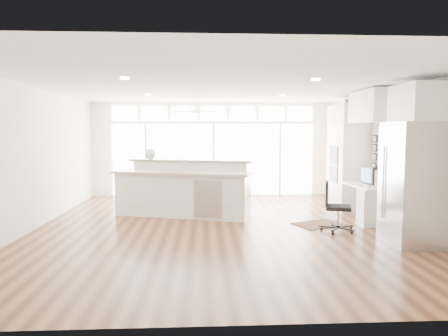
{
  "coord_description": "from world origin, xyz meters",
  "views": [
    {
      "loc": [
        -0.29,
        -7.62,
        1.82
      ],
      "look_at": [
        0.13,
        0.6,
        1.1
      ],
      "focal_mm": 32.0,
      "sensor_mm": 36.0,
      "label": 1
    }
  ],
  "objects": [
    {
      "name": "floor",
      "position": [
        0.0,
        0.0,
        -0.01
      ],
      "size": [
        7.0,
        8.0,
        0.02
      ],
      "primitive_type": "cube",
      "color": "#492816",
      "rests_on": "ground"
    },
    {
      "name": "ceiling",
      "position": [
        0.0,
        0.0,
        2.7
      ],
      "size": [
        7.0,
        8.0,
        0.02
      ],
      "primitive_type": "cube",
      "color": "white",
      "rests_on": "wall_back"
    },
    {
      "name": "wall_back",
      "position": [
        0.0,
        4.0,
        1.35
      ],
      "size": [
        7.0,
        0.04,
        2.7
      ],
      "primitive_type": "cube",
      "color": "white",
      "rests_on": "floor"
    },
    {
      "name": "wall_front",
      "position": [
        0.0,
        -4.0,
        1.35
      ],
      "size": [
        7.0,
        0.04,
        2.7
      ],
      "primitive_type": "cube",
      "color": "white",
      "rests_on": "floor"
    },
    {
      "name": "wall_left",
      "position": [
        -3.5,
        0.0,
        1.35
      ],
      "size": [
        0.04,
        8.0,
        2.7
      ],
      "primitive_type": "cube",
      "color": "white",
      "rests_on": "floor"
    },
    {
      "name": "wall_right",
      "position": [
        3.5,
        0.0,
        1.35
      ],
      "size": [
        0.04,
        8.0,
        2.7
      ],
      "primitive_type": "cube",
      "color": "white",
      "rests_on": "floor"
    },
    {
      "name": "glass_wall",
      "position": [
        0.0,
        3.94,
        1.05
      ],
      "size": [
        5.8,
        0.06,
        2.08
      ],
      "primitive_type": "cube",
      "color": "white",
      "rests_on": "wall_back"
    },
    {
      "name": "transom_row",
      "position": [
        0.0,
        3.94,
        2.38
      ],
      "size": [
        5.9,
        0.06,
        0.4
      ],
      "primitive_type": "cube",
      "color": "white",
      "rests_on": "wall_back"
    },
    {
      "name": "desk_window",
      "position": [
        3.46,
        0.3,
        1.55
      ],
      "size": [
        0.04,
        0.85,
        0.85
      ],
      "primitive_type": "cube",
      "color": "silver",
      "rests_on": "wall_right"
    },
    {
      "name": "ceiling_fan",
      "position": [
        -0.5,
        2.8,
        2.48
      ],
      "size": [
        1.16,
        1.16,
        0.32
      ],
      "primitive_type": "cube",
      "color": "white",
      "rests_on": "ceiling"
    },
    {
      "name": "recessed_lights",
      "position": [
        0.0,
        0.2,
        2.68
      ],
      "size": [
        3.4,
        3.0,
        0.02
      ],
      "primitive_type": "cube",
      "color": "white",
      "rests_on": "ceiling"
    },
    {
      "name": "oven_cabinet",
      "position": [
        3.17,
        1.8,
        1.25
      ],
      "size": [
        0.64,
        1.2,
        2.5
      ],
      "primitive_type": "cube",
      "color": "white",
      "rests_on": "floor"
    },
    {
      "name": "desk_nook",
      "position": [
        3.13,
        0.3,
        0.38
      ],
      "size": [
        0.72,
        1.3,
        0.76
      ],
      "primitive_type": "cube",
      "color": "white",
      "rests_on": "floor"
    },
    {
      "name": "upper_cabinets",
      "position": [
        3.17,
        0.3,
        2.35
      ],
      "size": [
        0.64,
        1.3,
        0.64
      ],
      "primitive_type": "cube",
      "color": "white",
      "rests_on": "wall_right"
    },
    {
      "name": "refrigerator",
      "position": [
        3.11,
        -1.35,
        1.0
      ],
      "size": [
        0.76,
        0.9,
        2.0
      ],
      "primitive_type": "cube",
      "color": "#AFAFB4",
      "rests_on": "floor"
    },
    {
      "name": "fridge_cabinet",
      "position": [
        3.17,
        -1.35,
        2.3
      ],
      "size": [
        0.64,
        0.9,
        0.6
      ],
      "primitive_type": "cube",
      "color": "white",
      "rests_on": "wall_right"
    },
    {
      "name": "framed_photos",
      "position": [
        3.46,
        0.92,
        1.4
      ],
      "size": [
        0.06,
        0.22,
        0.8
      ],
      "primitive_type": "cube",
      "color": "black",
      "rests_on": "wall_right"
    },
    {
      "name": "kitchen_island",
      "position": [
        -0.75,
        1.12,
        0.6
      ],
      "size": [
        3.24,
        1.98,
        1.21
      ],
      "primitive_type": "cube",
      "rotation": [
        0.0,
        0.0,
        -0.3
      ],
      "color": "white",
      "rests_on": "floor"
    },
    {
      "name": "rug",
      "position": [
        2.0,
        0.09,
        0.01
      ],
      "size": [
        1.13,
        0.98,
        0.01
      ],
      "primitive_type": "cube",
      "rotation": [
        0.0,
        0.0,
        0.37
      ],
      "color": "#321B10",
      "rests_on": "floor"
    },
    {
      "name": "office_chair",
      "position": [
        2.2,
        -0.46,
        0.46
      ],
      "size": [
        0.59,
        0.56,
        0.92
      ],
      "primitive_type": "cube",
      "rotation": [
        0.0,
        0.0,
        -0.31
      ],
      "color": "black",
      "rests_on": "floor"
    },
    {
      "name": "fishbowl",
      "position": [
        -1.54,
        1.78,
        1.33
      ],
      "size": [
        0.31,
        0.31,
        0.25
      ],
      "primitive_type": "sphere",
      "rotation": [
        0.0,
        0.0,
        -0.27
      ],
      "color": "silver",
      "rests_on": "kitchen_island"
    },
    {
      "name": "monitor",
      "position": [
        3.05,
        0.3,
        0.96
      ],
      "size": [
        0.13,
        0.5,
        0.41
      ],
      "primitive_type": "cube",
      "rotation": [
        0.0,
        0.0,
        0.1
      ],
      "color": "black",
      "rests_on": "desk_nook"
    },
    {
      "name": "keyboard",
      "position": [
        2.88,
        0.3,
        0.77
      ],
      "size": [
        0.13,
        0.3,
        0.01
      ],
      "primitive_type": "cube",
      "rotation": [
        0.0,
        0.0,
        -0.06
      ],
      "color": "white",
      "rests_on": "desk_nook"
    },
    {
      "name": "potted_plant",
      "position": [
        3.17,
        1.8,
        2.61
      ],
      "size": [
        0.29,
        0.32,
        0.22
      ],
      "primitive_type": "imported",
      "rotation": [
        0.0,
        0.0,
        -0.13
      ],
      "color": "#2D5F29",
      "rests_on": "oven_cabinet"
    }
  ]
}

